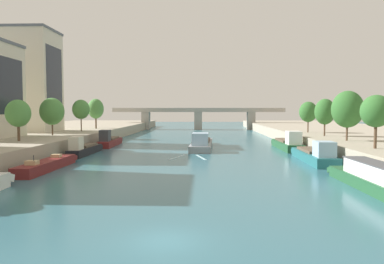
{
  "coord_description": "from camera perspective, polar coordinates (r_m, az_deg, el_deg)",
  "views": [
    {
      "loc": [
        2.11,
        -19.45,
        7.24
      ],
      "look_at": [
        0.0,
        44.36,
        3.32
      ],
      "focal_mm": 33.8,
      "sensor_mm": 36.0,
      "label": 1
    }
  ],
  "objects": [
    {
      "name": "barge_midriver",
      "position": [
        67.99,
        1.53,
        -1.79
      ],
      "size": [
        4.45,
        20.02,
        3.27
      ],
      "color": "gray",
      "rests_on": "ground"
    },
    {
      "name": "tree_right_by_lamp",
      "position": [
        48.6,
        27.05,
        2.93
      ],
      "size": [
        3.62,
        3.62,
        6.46
      ],
      "color": "brown",
      "rests_on": "quay_right"
    },
    {
      "name": "moored_boat_right_lone",
      "position": [
        36.69,
        26.59,
        -6.54
      ],
      "size": [
        2.86,
        15.09,
        2.57
      ],
      "color": "#235633",
      "rests_on": "ground"
    },
    {
      "name": "tree_right_distant",
      "position": [
        78.21,
        17.87,
        3.03
      ],
      "size": [
        3.64,
        3.64,
        6.34
      ],
      "color": "brown",
      "rests_on": "quay_right"
    },
    {
      "name": "moored_boat_right_near",
      "position": [
        68.7,
        14.86,
        -1.77
      ],
      "size": [
        3.06,
        15.19,
        3.59
      ],
      "color": "#235633",
      "rests_on": "ground"
    },
    {
      "name": "tree_right_second",
      "position": [
        68.55,
        20.23,
        3.02
      ],
      "size": [
        3.56,
        3.56,
        6.62
      ],
      "color": "brown",
      "rests_on": "quay_right"
    },
    {
      "name": "moored_boat_left_midway",
      "position": [
        74.34,
        -12.87,
        -1.38
      ],
      "size": [
        2.79,
        13.33,
        3.42
      ],
      "color": "maroon",
      "rests_on": "ground"
    },
    {
      "name": "ground_plane",
      "position": [
        20.87,
        -4.2,
        -16.81
      ],
      "size": [
        400.0,
        400.0,
        0.0
      ],
      "primitive_type": "plane",
      "color": "#336675"
    },
    {
      "name": "tree_left_past_mid",
      "position": [
        70.83,
        -21.22,
        3.05
      ],
      "size": [
        4.36,
        4.36,
        6.84
      ],
      "color": "brown",
      "rests_on": "quay_left"
    },
    {
      "name": "bridge_far",
      "position": [
        133.3,
        0.99,
        2.58
      ],
      "size": [
        62.84,
        4.4,
        7.96
      ],
      "color": "#9E998E",
      "rests_on": "ground"
    },
    {
      "name": "tree_left_end_of_row",
      "position": [
        93.17,
        -14.95,
        3.56
      ],
      "size": [
        3.91,
        3.91,
        7.41
      ],
      "color": "brown",
      "rests_on": "quay_left"
    },
    {
      "name": "moored_boat_left_far",
      "position": [
        47.29,
        -21.83,
        -4.8
      ],
      "size": [
        2.52,
        13.67,
        2.26
      ],
      "color": "maroon",
      "rests_on": "ground"
    },
    {
      "name": "wake_behind_barge",
      "position": [
        55.34,
        -0.45,
        -3.99
      ],
      "size": [
        5.6,
        6.01,
        0.03
      ],
      "color": "#A5D1DB",
      "rests_on": "ground"
    },
    {
      "name": "building_left_middle",
      "position": [
        86.14,
        -24.43,
        7.39
      ],
      "size": [
        11.86,
        10.42,
        21.84
      ],
      "color": "beige",
      "rests_on": "quay_left"
    },
    {
      "name": "quay_right",
      "position": [
        82.62,
        27.2,
        -1.0
      ],
      "size": [
        36.0,
        170.0,
        2.59
      ],
      "primitive_type": "cube",
      "color": "#A89E89",
      "rests_on": "ground"
    },
    {
      "name": "moored_boat_left_end",
      "position": [
        60.91,
        -16.65,
        -2.57
      ],
      "size": [
        2.29,
        12.35,
        3.19
      ],
      "color": "black",
      "rests_on": "ground"
    },
    {
      "name": "moored_boat_right_far",
      "position": [
        53.22,
        18.78,
        -3.44
      ],
      "size": [
        3.35,
        14.97,
        3.23
      ],
      "color": "#23666B",
      "rests_on": "ground"
    },
    {
      "name": "quay_left",
      "position": [
        84.51,
        -26.01,
        -0.88
      ],
      "size": [
        36.0,
        170.0,
        2.59
      ],
      "primitive_type": "cube",
      "color": "#A89E89",
      "rests_on": "ground"
    },
    {
      "name": "tree_left_third",
      "position": [
        59.56,
        -25.75,
        2.66
      ],
      "size": [
        3.62,
        3.62,
        6.17
      ],
      "color": "brown",
      "rests_on": "quay_left"
    },
    {
      "name": "tree_left_midway",
      "position": [
        82.59,
        -17.12,
        3.43
      ],
      "size": [
        3.71,
        3.71,
        6.88
      ],
      "color": "brown",
      "rests_on": "quay_left"
    },
    {
      "name": "tree_right_nearest",
      "position": [
        59.23,
        23.33,
        3.31
      ],
      "size": [
        4.67,
        4.67,
        7.52
      ],
      "color": "brown",
      "rests_on": "quay_right"
    }
  ]
}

